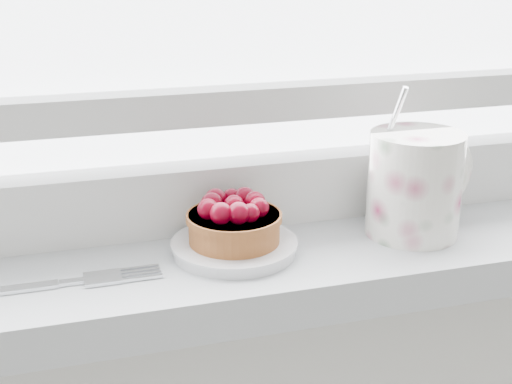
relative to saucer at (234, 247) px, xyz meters
name	(u,v)px	position (x,y,z in m)	size (l,w,h in m)	color
saucer	(234,247)	(0.00, 0.00, 0.00)	(0.12, 0.12, 0.01)	silver
raspberry_tart	(234,220)	(0.00, 0.00, 0.03)	(0.09, 0.09, 0.05)	brown
floral_mug	(417,181)	(0.19, 0.00, 0.05)	(0.15, 0.12, 0.15)	white
fork	(37,286)	(-0.19, -0.02, 0.00)	(0.22, 0.03, 0.00)	silver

